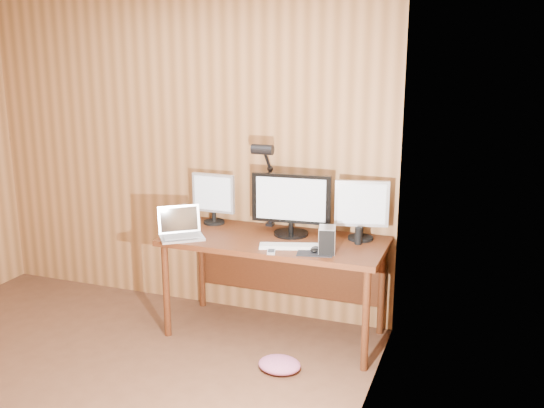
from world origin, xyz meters
The scene contains 13 objects.
desk centered at (0.93, 1.70, 0.63)m, with size 1.60×0.70×0.75m.
monitor_center centered at (1.01, 1.76, 0.99)m, with size 0.58×0.25×0.46m.
monitor_left centered at (0.35, 1.84, 0.96)m, with size 0.35×0.17×0.40m.
monitor_right centered at (1.52, 1.83, 0.98)m, with size 0.38×0.18×0.43m.
laptop centered at (0.28, 1.44, 0.80)m, with size 0.39×0.37×0.22m.
keyboard centered at (1.09, 1.48, 0.76)m, with size 0.42×0.24×0.02m.
mousepad centered at (1.29, 1.44, 0.75)m, with size 0.24×0.20×0.00m, color black.
mouse centered at (1.29, 1.44, 0.77)m, with size 0.07×0.11×0.04m, color black.
hard_drive centered at (1.36, 1.47, 0.84)m, with size 0.14×0.18×0.17m.
phone centered at (1.02, 1.33, 0.76)m, with size 0.08×0.12×0.01m.
speaker centered at (1.52, 1.71, 0.81)m, with size 0.05×0.05×0.12m, color black.
desk_lamp centered at (0.78, 1.85, 1.18)m, with size 0.16×0.23×0.70m.
fabric_pile centered at (1.15, 1.13, 0.05)m, with size 0.29×0.24×0.09m, color #BB5A84, non-canonical shape.
Camera 1 is at (2.35, -2.29, 2.06)m, focal length 40.00 mm.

